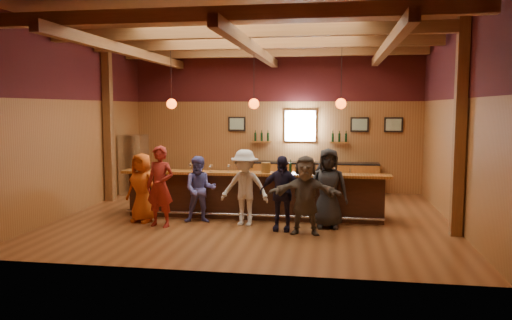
% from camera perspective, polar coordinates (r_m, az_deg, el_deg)
% --- Properties ---
extents(room, '(9.04, 9.00, 4.52)m').
position_cam_1_polar(room, '(11.76, -0.19, 8.94)').
color(room, brown).
rests_on(room, ground).
extents(bar_counter, '(6.30, 1.07, 1.11)m').
position_cam_1_polar(bar_counter, '(12.01, -0.04, -4.01)').
color(bar_counter, black).
rests_on(bar_counter, ground).
extents(back_bar_cabinet, '(4.00, 0.52, 0.95)m').
position_cam_1_polar(back_bar_cabinet, '(15.41, 6.45, -1.99)').
color(back_bar_cabinet, '#944F1A').
rests_on(back_bar_cabinet, ground).
extents(window, '(0.95, 0.09, 0.95)m').
position_cam_1_polar(window, '(15.52, 5.08, 3.91)').
color(window, silver).
rests_on(window, room).
extents(framed_pictures, '(5.35, 0.05, 0.45)m').
position_cam_1_polar(framed_pictures, '(15.47, 8.29, 4.05)').
color(framed_pictures, black).
rests_on(framed_pictures, room).
extents(wine_shelves, '(3.00, 0.18, 0.30)m').
position_cam_1_polar(wine_shelves, '(15.48, 5.05, 2.31)').
color(wine_shelves, '#944F1A').
rests_on(wine_shelves, room).
extents(pendant_lights, '(4.24, 0.24, 1.37)m').
position_cam_1_polar(pendant_lights, '(11.68, -0.24, 6.49)').
color(pendant_lights, black).
rests_on(pendant_lights, room).
extents(stainless_fridge, '(0.70, 0.70, 1.80)m').
position_cam_1_polar(stainless_fridge, '(15.45, -13.78, -0.53)').
color(stainless_fridge, silver).
rests_on(stainless_fridge, ground).
extents(customer_orange, '(0.89, 0.71, 1.58)m').
position_cam_1_polar(customer_orange, '(11.70, -12.90, -3.10)').
color(customer_orange, '#BC4B11').
rests_on(customer_orange, ground).
extents(customer_redvest, '(0.72, 0.54, 1.78)m').
position_cam_1_polar(customer_redvest, '(11.14, -10.90, -2.98)').
color(customer_redvest, maroon).
rests_on(customer_redvest, ground).
extents(customer_denim, '(0.85, 0.73, 1.52)m').
position_cam_1_polar(customer_denim, '(11.41, -6.42, -3.37)').
color(customer_denim, '#5458A9').
rests_on(customer_denim, ground).
extents(customer_white, '(1.16, 0.77, 1.69)m').
position_cam_1_polar(customer_white, '(11.05, -1.30, -3.18)').
color(customer_white, silver).
rests_on(customer_white, ground).
extents(customer_navy, '(0.96, 0.45, 1.61)m').
position_cam_1_polar(customer_navy, '(10.61, 2.92, -3.81)').
color(customer_navy, '#1B1932').
rests_on(customer_navy, ground).
extents(customer_brown, '(1.52, 0.49, 1.63)m').
position_cam_1_polar(customer_brown, '(10.35, 5.65, -4.00)').
color(customer_brown, '#504940').
rests_on(customer_brown, ground).
extents(customer_dark, '(0.88, 0.61, 1.74)m').
position_cam_1_polar(customer_dark, '(10.95, 8.23, -3.20)').
color(customer_dark, '#242426').
rests_on(customer_dark, ground).
extents(bartender, '(0.56, 0.37, 1.53)m').
position_cam_1_polar(bartender, '(12.59, 7.97, -2.48)').
color(bartender, black).
rests_on(bartender, ground).
extents(ice_bucket, '(0.21, 0.21, 0.23)m').
position_cam_1_polar(ice_bucket, '(11.53, 1.14, -0.88)').
color(ice_bucket, brown).
rests_on(ice_bucket, bar_counter).
extents(bottle_a, '(0.08, 0.08, 0.37)m').
position_cam_1_polar(bottle_a, '(11.56, 2.70, -0.72)').
color(bottle_a, black).
rests_on(bottle_a, bar_counter).
extents(bottle_b, '(0.07, 0.07, 0.31)m').
position_cam_1_polar(bottle_b, '(11.59, 3.96, -0.84)').
color(bottle_b, black).
rests_on(bottle_b, bar_counter).
extents(glass_a, '(0.07, 0.07, 0.16)m').
position_cam_1_polar(glass_a, '(12.29, -12.29, -0.61)').
color(glass_a, silver).
rests_on(glass_a, bar_counter).
extents(glass_b, '(0.07, 0.07, 0.17)m').
position_cam_1_polar(glass_b, '(12.17, -10.35, -0.61)').
color(glass_b, silver).
rests_on(glass_b, bar_counter).
extents(glass_c, '(0.08, 0.08, 0.18)m').
position_cam_1_polar(glass_c, '(11.98, -7.51, -0.62)').
color(glass_c, silver).
rests_on(glass_c, bar_counter).
extents(glass_d, '(0.08, 0.08, 0.18)m').
position_cam_1_polar(glass_d, '(11.71, -5.19, -0.75)').
color(glass_d, silver).
rests_on(glass_d, bar_counter).
extents(glass_e, '(0.08, 0.08, 0.17)m').
position_cam_1_polar(glass_e, '(11.74, -3.14, -0.73)').
color(glass_e, silver).
rests_on(glass_e, bar_counter).
extents(glass_f, '(0.08, 0.08, 0.17)m').
position_cam_1_polar(glass_f, '(11.47, 2.61, -0.90)').
color(glass_f, silver).
rests_on(glass_f, bar_counter).
extents(glass_g, '(0.08, 0.08, 0.18)m').
position_cam_1_polar(glass_g, '(11.51, 6.38, -0.88)').
color(glass_g, silver).
rests_on(glass_g, bar_counter).
extents(glass_h, '(0.08, 0.08, 0.19)m').
position_cam_1_polar(glass_h, '(11.49, 8.97, -0.89)').
color(glass_h, silver).
rests_on(glass_h, bar_counter).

